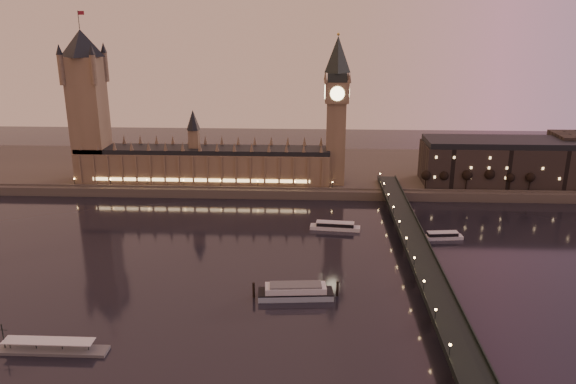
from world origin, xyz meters
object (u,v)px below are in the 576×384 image
object	(u,v)px
moored_barge	(296,292)
pontoon_pier	(51,349)
cruise_boat_b	(443,236)
cruise_boat_a	(335,226)

from	to	relation	value
moored_barge	pontoon_pier	size ratio (longest dim) A/B	0.92
cruise_boat_b	pontoon_pier	world-z (taller)	pontoon_pier
cruise_boat_a	moored_barge	world-z (taller)	moored_barge
cruise_boat_b	pontoon_pier	bearing A→B (deg)	-151.62
cruise_boat_a	cruise_boat_b	world-z (taller)	cruise_boat_a
cruise_boat_a	moored_barge	xyz separation A→B (m)	(-20.65, -84.85, 0.93)
cruise_boat_b	moored_barge	world-z (taller)	moored_barge
cruise_boat_b	pontoon_pier	xyz separation A→B (m)	(-171.68, -119.50, -0.63)
pontoon_pier	cruise_boat_b	bearing A→B (deg)	34.84
cruise_boat_a	cruise_boat_b	bearing A→B (deg)	-5.27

